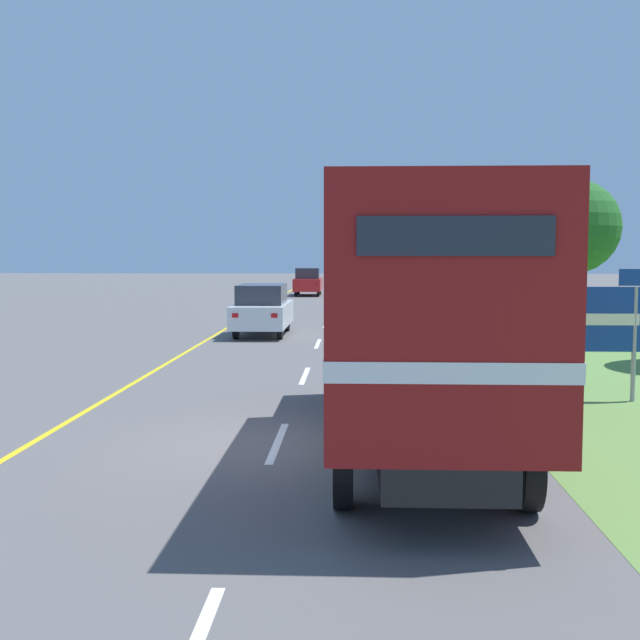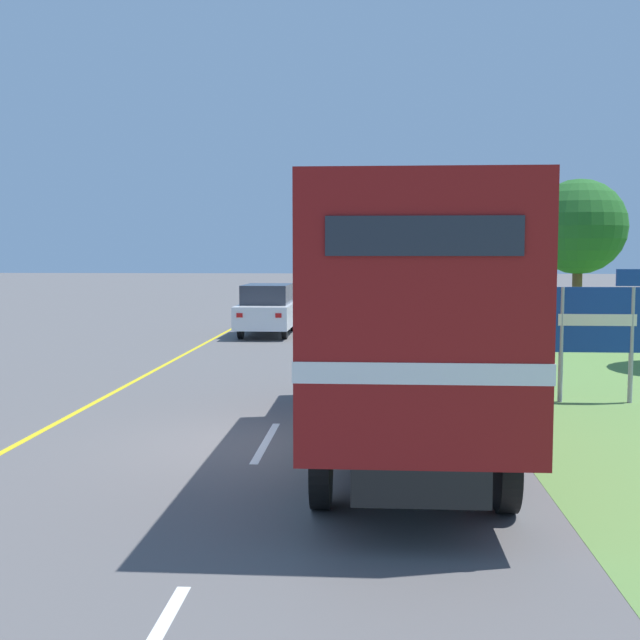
# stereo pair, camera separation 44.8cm
# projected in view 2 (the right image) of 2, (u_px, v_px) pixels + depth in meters

# --- Properties ---
(ground_plane) EXTENTS (200.00, 200.00, 0.00)m
(ground_plane) POSITION_uv_depth(u_px,v_px,m) (265.00, 444.00, 11.97)
(ground_plane) COLOR #5B5959
(edge_line_yellow) EXTENTS (0.12, 68.75, 0.01)m
(edge_line_yellow) POSITION_uv_depth(u_px,v_px,m) (230.00, 330.00, 29.78)
(edge_line_yellow) COLOR yellow
(edge_line_yellow) RESTS_ON ground
(centre_dash_near) EXTENTS (0.12, 2.60, 0.01)m
(centre_dash_near) POSITION_uv_depth(u_px,v_px,m) (266.00, 442.00, 12.13)
(centre_dash_near) COLOR white
(centre_dash_near) RESTS_ON ground
(centre_dash_mid_a) EXTENTS (0.12, 2.60, 0.01)m
(centre_dash_mid_a) POSITION_uv_depth(u_px,v_px,m) (304.00, 375.00, 18.69)
(centre_dash_mid_a) COLOR white
(centre_dash_mid_a) RESTS_ON ground
(centre_dash_mid_b) EXTENTS (0.12, 2.60, 0.01)m
(centre_dash_mid_b) POSITION_uv_depth(u_px,v_px,m) (322.00, 344.00, 25.26)
(centre_dash_mid_b) COLOR white
(centre_dash_mid_b) RESTS_ON ground
(centre_dash_far) EXTENTS (0.12, 2.60, 0.01)m
(centre_dash_far) POSITION_uv_depth(u_px,v_px,m) (332.00, 325.00, 31.82)
(centre_dash_far) COLOR white
(centre_dash_far) RESTS_ON ground
(centre_dash_farthest) EXTENTS (0.12, 2.60, 0.01)m
(centre_dash_farthest) POSITION_uv_depth(u_px,v_px,m) (339.00, 313.00, 38.38)
(centre_dash_farthest) COLOR white
(centre_dash_farthest) RESTS_ON ground
(horse_trailer_truck) EXTENTS (2.38, 8.93, 3.63)m
(horse_trailer_truck) POSITION_uv_depth(u_px,v_px,m) (405.00, 312.00, 11.36)
(horse_trailer_truck) COLOR black
(horse_trailer_truck) RESTS_ON ground
(lead_car_white) EXTENTS (1.80, 4.52, 1.77)m
(lead_car_white) POSITION_uv_depth(u_px,v_px,m) (268.00, 309.00, 27.92)
(lead_car_white) COLOR black
(lead_car_white) RESTS_ON ground
(lead_car_grey_ahead) EXTENTS (1.80, 3.83, 1.85)m
(lead_car_grey_ahead) POSITION_uv_depth(u_px,v_px,m) (376.00, 294.00, 37.12)
(lead_car_grey_ahead) COLOR black
(lead_car_grey_ahead) RESTS_ON ground
(lead_car_red_ahead) EXTENTS (1.80, 4.13, 1.85)m
(lead_car_red_ahead) POSITION_uv_depth(u_px,v_px,m) (320.00, 282.00, 53.78)
(lead_car_red_ahead) COLOR black
(lead_car_red_ahead) RESTS_ON ground
(highway_sign) EXTENTS (1.88, 0.09, 2.55)m
(highway_sign) POSITION_uv_depth(u_px,v_px,m) (599.00, 322.00, 15.21)
(highway_sign) COLOR #9E9EA3
(highway_sign) RESTS_ON ground
(roadside_tree_mid) EXTENTS (3.02, 3.02, 5.20)m
(roadside_tree_mid) POSITION_uv_depth(u_px,v_px,m) (579.00, 227.00, 25.46)
(roadside_tree_mid) COLOR brown
(roadside_tree_mid) RESTS_ON ground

